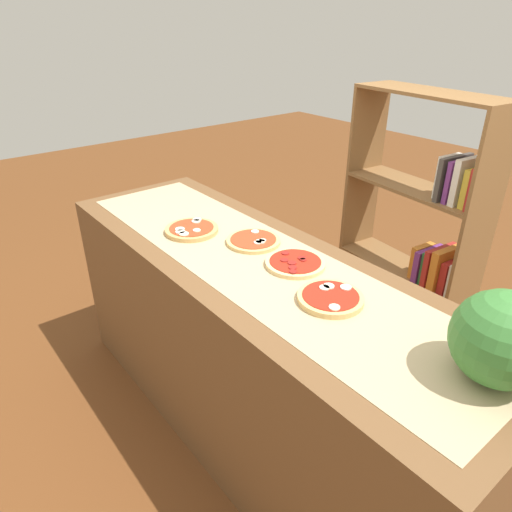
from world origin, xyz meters
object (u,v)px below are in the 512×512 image
(pizza_pepperoni_2, at_px, (295,263))
(pizza_mozzarella_1, at_px, (253,241))
(pizza_mozzarella_0, at_px, (192,229))
(watermelon, at_px, (501,339))
(pizza_mozzarella_3, at_px, (331,298))
(bookshelf, at_px, (423,241))

(pizza_pepperoni_2, bearing_deg, pizza_mozzarella_1, -179.70)
(pizza_mozzarella_0, xyz_separation_m, pizza_pepperoni_2, (0.54, 0.16, -0.00))
(watermelon, bearing_deg, pizza_mozzarella_3, -173.47)
(bookshelf, bearing_deg, watermelon, -50.48)
(pizza_mozzarella_1, distance_m, bookshelf, 1.08)
(pizza_mozzarella_0, relative_size, pizza_mozzarella_1, 1.02)
(pizza_mozzarella_1, bearing_deg, pizza_mozzarella_3, -8.43)
(pizza_mozzarella_1, bearing_deg, watermelon, -0.90)
(pizza_pepperoni_2, distance_m, pizza_mozzarella_3, 0.28)
(pizza_pepperoni_2, height_order, bookshelf, bookshelf)
(pizza_mozzarella_1, height_order, pizza_mozzarella_3, pizza_mozzarella_3)
(pizza_mozzarella_0, relative_size, watermelon, 0.91)
(pizza_pepperoni_2, xyz_separation_m, bookshelf, (-0.04, 1.02, -0.23))
(pizza_pepperoni_2, relative_size, pizza_mozzarella_3, 1.03)
(pizza_mozzarella_0, bearing_deg, bookshelf, 66.96)
(pizza_mozzarella_0, relative_size, pizza_mozzarella_3, 1.04)
(pizza_pepperoni_2, xyz_separation_m, pizza_mozzarella_3, (0.27, -0.08, 0.00))
(bookshelf, bearing_deg, pizza_mozzarella_0, -113.04)
(pizza_mozzarella_3, bearing_deg, pizza_pepperoni_2, 163.22)
(pizza_mozzarella_3, distance_m, bookshelf, 1.17)
(bookshelf, bearing_deg, pizza_mozzarella_3, -74.36)
(pizza_mozzarella_0, distance_m, pizza_pepperoni_2, 0.56)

